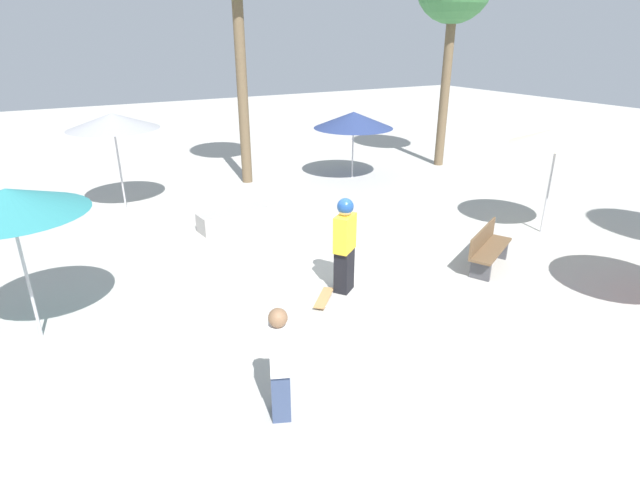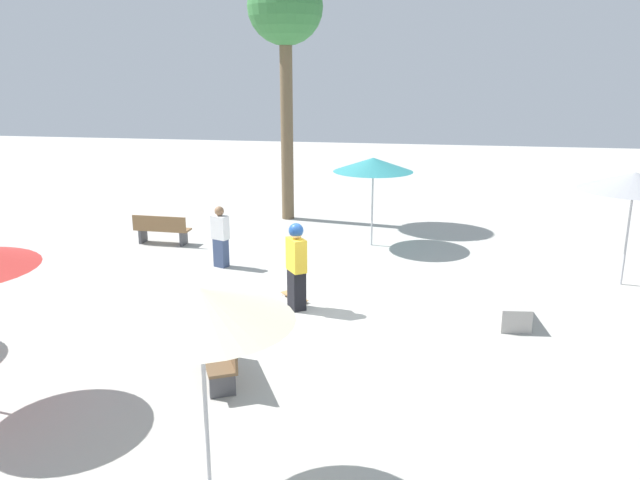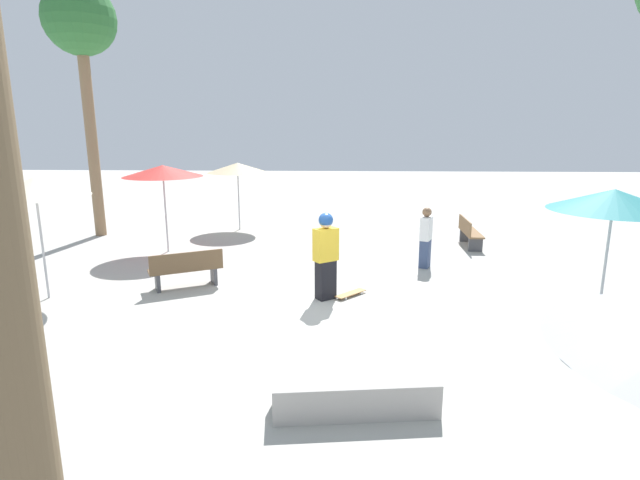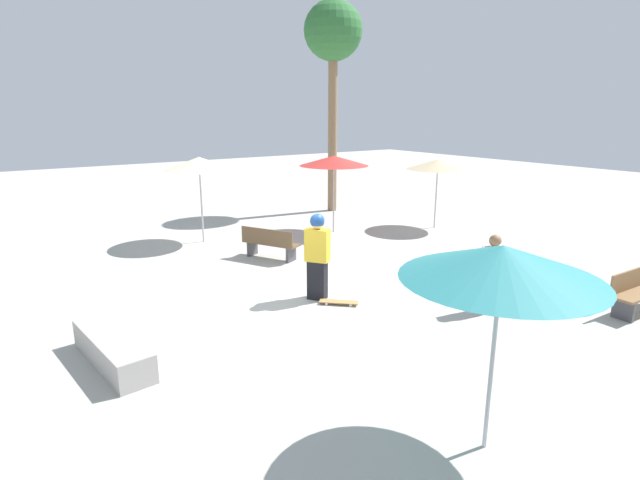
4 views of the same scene
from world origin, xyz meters
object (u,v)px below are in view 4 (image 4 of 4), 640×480
shade_umbrella_tan (438,164)px  bench_near (270,243)px  shade_umbrella_teal (502,263)px  skater_main (317,254)px  shade_umbrella_cream (199,164)px  bench_far (639,291)px  skateboard (339,302)px  shade_umbrella_red (334,161)px  bystander_watching (492,273)px  concrete_ledge (113,350)px  palm_tree_center_right (333,38)px

shade_umbrella_tan → bench_near: bearing=0.7°
shade_umbrella_teal → skater_main: bearing=-101.9°
shade_umbrella_cream → shade_umbrella_tan: shade_umbrella_cream is taller
skater_main → bench_far: skater_main is taller
bench_near → shade_umbrella_cream: 3.44m
skater_main → shade_umbrella_teal: (1.07, 5.11, 1.30)m
skateboard → bench_far: bearing=5.2°
shade_umbrella_red → bystander_watching: 7.43m
skater_main → shade_umbrella_tan: bearing=79.0°
bystander_watching → bench_far: bearing=-13.5°
shade_umbrella_teal → concrete_ledge: bearing=-55.6°
concrete_ledge → bench_near: bearing=-143.0°
shade_umbrella_red → shade_umbrella_teal: 10.93m
palm_tree_center_right → concrete_ledge: bearing=38.8°
shade_umbrella_cream → palm_tree_center_right: size_ratio=0.33×
shade_umbrella_tan → palm_tree_center_right: palm_tree_center_right is taller
shade_umbrella_tan → bystander_watching: (4.53, 5.69, -1.37)m
concrete_ledge → bench_far: 9.75m
concrete_ledge → shade_umbrella_tan: bearing=-161.7°
skateboard → palm_tree_center_right: (-5.73, -8.17, 6.39)m
shade_umbrella_cream → shade_umbrella_tan: (-7.20, 2.65, -0.22)m
skater_main → shade_umbrella_red: size_ratio=0.74×
shade_umbrella_tan → palm_tree_center_right: bearing=-76.0°
skateboard → bench_far: bench_far is taller
concrete_ledge → bench_near: bench_near is taller
skateboard → bench_far: 5.90m
shade_umbrella_cream → shade_umbrella_tan: bearing=159.8°
shade_umbrella_tan → skateboard: bearing=28.7°
bench_near → bystander_watching: bystander_watching is taller
bench_near → bench_far: same height
shade_umbrella_teal → bystander_watching: size_ratio=1.60×
bench_near → shade_umbrella_tan: (-6.41, -0.08, 1.71)m
shade_umbrella_teal → shade_umbrella_red: bearing=-116.6°
skater_main → bench_near: (-0.60, -3.14, -0.56)m
bench_far → shade_umbrella_tan: shade_umbrella_tan is taller
shade_umbrella_tan → bystander_watching: 7.40m
bench_far → bench_near: bearing=-58.2°
shade_umbrella_cream → bystander_watching: shade_umbrella_cream is taller
skateboard → bench_far: (-4.63, 3.64, 0.37)m
bench_far → bystander_watching: bystander_watching is taller
shade_umbrella_red → palm_tree_center_right: size_ratio=0.32×
shade_umbrella_cream → shade_umbrella_teal: 11.01m
concrete_ledge → shade_umbrella_cream: size_ratio=0.84×
concrete_ledge → shade_umbrella_cream: 7.83m
skateboard → shade_umbrella_red: size_ratio=0.29×
bench_far → palm_tree_center_right: palm_tree_center_right is taller
concrete_ledge → shade_umbrella_cream: (-4.03, -6.36, 2.13)m
skateboard → concrete_ledge: bearing=-137.1°
skateboard → bystander_watching: bystander_watching is taller
bench_near → shade_umbrella_tan: size_ratio=0.70×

